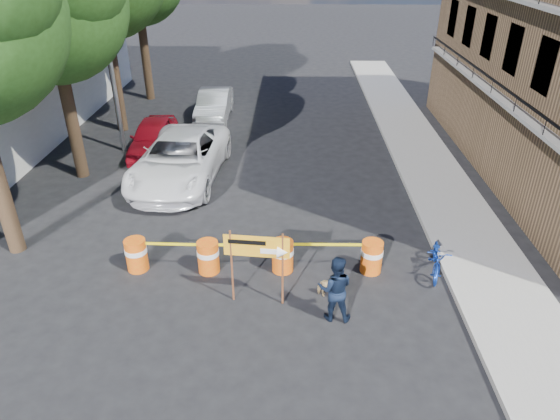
# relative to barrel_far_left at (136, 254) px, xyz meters

# --- Properties ---
(ground) EXTENTS (120.00, 120.00, 0.00)m
(ground) POSITION_rel_barrel_far_left_xyz_m (3.11, -1.15, -0.47)
(ground) COLOR black
(ground) RESTS_ON ground
(sidewalk_east) EXTENTS (2.40, 40.00, 0.15)m
(sidewalk_east) POSITION_rel_barrel_far_left_xyz_m (9.31, 4.85, -0.40)
(sidewalk_east) COLOR gray
(sidewalk_east) RESTS_ON ground
(tree_mid_a) EXTENTS (5.25, 5.00, 8.68)m
(tree_mid_a) POSITION_rel_barrel_far_left_xyz_m (-3.63, 5.85, 5.53)
(tree_mid_a) COLOR #332316
(tree_mid_a) RESTS_ON ground
(streetlamp) EXTENTS (1.25, 0.18, 8.00)m
(streetlamp) POSITION_rel_barrel_far_left_xyz_m (-2.83, 8.35, 3.90)
(streetlamp) COLOR gray
(streetlamp) RESTS_ON ground
(barrel_far_left) EXTENTS (0.58, 0.58, 0.90)m
(barrel_far_left) POSITION_rel_barrel_far_left_xyz_m (0.00, 0.00, 0.00)
(barrel_far_left) COLOR #ED440D
(barrel_far_left) RESTS_ON ground
(barrel_mid_left) EXTENTS (0.58, 0.58, 0.90)m
(barrel_mid_left) POSITION_rel_barrel_far_left_xyz_m (1.91, -0.05, 0.00)
(barrel_mid_left) COLOR #ED440D
(barrel_mid_left) RESTS_ON ground
(barrel_mid_right) EXTENTS (0.58, 0.58, 0.90)m
(barrel_mid_right) POSITION_rel_barrel_far_left_xyz_m (3.87, 0.04, 0.00)
(barrel_mid_right) COLOR #ED440D
(barrel_mid_right) RESTS_ON ground
(barrel_far_right) EXTENTS (0.58, 0.58, 0.90)m
(barrel_far_right) POSITION_rel_barrel_far_left_xyz_m (6.20, 0.06, 0.00)
(barrel_far_right) COLOR #ED440D
(barrel_far_right) RESTS_ON ground
(detour_sign) EXTENTS (1.53, 0.31, 1.98)m
(detour_sign) POSITION_rel_barrel_far_left_xyz_m (3.50, -1.30, 0.98)
(detour_sign) COLOR #592D19
(detour_sign) RESTS_ON ground
(pedestrian) EXTENTS (0.86, 0.70, 1.66)m
(pedestrian) POSITION_rel_barrel_far_left_xyz_m (5.09, -1.80, 0.36)
(pedestrian) COLOR black
(pedestrian) RESTS_ON ground
(bicycle) EXTENTS (0.78, 1.01, 1.71)m
(bicycle) POSITION_rel_barrel_far_left_xyz_m (7.91, 0.05, 0.38)
(bicycle) COLOR #163DB4
(bicycle) RESTS_ON ground
(dog) EXTENTS (0.74, 0.47, 0.57)m
(dog) POSITION_rel_barrel_far_left_xyz_m (5.06, -1.10, -0.18)
(dog) COLOR tan
(dog) RESTS_ON ground
(suv_white) EXTENTS (3.16, 6.15, 1.66)m
(suv_white) POSITION_rel_barrel_far_left_xyz_m (0.07, 5.61, 0.36)
(suv_white) COLOR white
(suv_white) RESTS_ON ground
(sedan_red) EXTENTS (1.82, 4.10, 1.37)m
(sedan_red) POSITION_rel_barrel_far_left_xyz_m (-1.54, 8.12, 0.21)
(sedan_red) COLOR maroon
(sedan_red) RESTS_ON ground
(sedan_silver) EXTENTS (1.47, 4.15, 1.36)m
(sedan_silver) POSITION_rel_barrel_far_left_xyz_m (0.31, 12.56, 0.21)
(sedan_silver) COLOR silver
(sedan_silver) RESTS_ON ground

